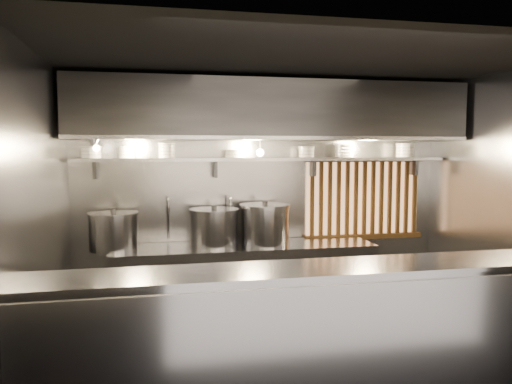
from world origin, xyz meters
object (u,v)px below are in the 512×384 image
object	(u,v)px
pendant_bulb	(260,152)
heat_lamp	(94,143)
stock_pot_right	(214,227)
stock_pot_left	(113,231)
stock_pot_mid	(265,224)

from	to	relation	value
pendant_bulb	heat_lamp	bearing A→B (deg)	-169.00
stock_pot_right	stock_pot_left	bearing A→B (deg)	179.49
stock_pot_mid	stock_pot_right	xyz separation A→B (m)	(-0.59, 0.03, -0.02)
stock_pot_left	heat_lamp	bearing A→B (deg)	-114.88
stock_pot_left	stock_pot_mid	bearing A→B (deg)	-1.33
pendant_bulb	stock_pot_right	xyz separation A→B (m)	(-0.54, -0.04, -0.85)
pendant_bulb	stock_pot_mid	size ratio (longest dim) A/B	0.26
pendant_bulb	stock_pot_left	bearing A→B (deg)	-178.94
stock_pot_right	heat_lamp	bearing A→B (deg)	-166.15
stock_pot_right	stock_pot_mid	bearing A→B (deg)	-2.86
pendant_bulb	stock_pot_right	distance (m)	1.01
stock_pot_mid	pendant_bulb	bearing A→B (deg)	120.98
stock_pot_left	pendant_bulb	bearing A→B (deg)	1.06
heat_lamp	pendant_bulb	distance (m)	1.83
pendant_bulb	stock_pot_mid	bearing A→B (deg)	-59.02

